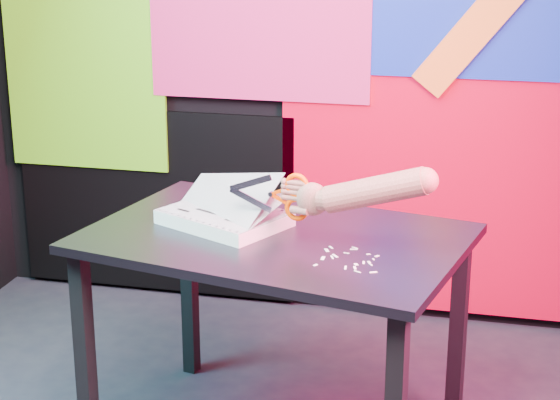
# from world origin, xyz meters

# --- Properties ---
(room) EXTENTS (3.01, 3.01, 2.71)m
(room) POSITION_xyz_m (0.00, 0.00, 1.35)
(room) COLOR #1F1F2A
(room) RESTS_ON ground
(backdrop) EXTENTS (2.88, 0.05, 2.08)m
(backdrop) POSITION_xyz_m (0.06, 1.46, 0.96)
(backdrop) COLOR red
(backdrop) RESTS_ON ground
(work_table) EXTENTS (1.30, 1.00, 0.75)m
(work_table) POSITION_xyz_m (0.09, 0.34, 0.66)
(work_table) COLOR black
(work_table) RESTS_ON ground
(printout_stack) EXTENTS (0.46, 0.41, 0.20)m
(printout_stack) POSITION_xyz_m (-0.09, 0.40, 0.78)
(printout_stack) COLOR silver
(printout_stack) RESTS_ON work_table
(scissors) EXTENTS (0.26, 0.06, 0.15)m
(scissors) POSITION_xyz_m (0.15, 0.28, 0.90)
(scissors) COLOR #A2A6C0
(scissors) RESTS_ON printout_stack
(hand_forearm) EXTENTS (0.47, 0.14, 0.19)m
(hand_forearm) POSITION_xyz_m (0.38, 0.24, 0.94)
(hand_forearm) COLOR #B8685B
(hand_forearm) RESTS_ON work_table
(paper_clippings) EXTENTS (0.19, 0.20, 0.00)m
(paper_clippings) POSITION_xyz_m (0.35, 0.18, 0.75)
(paper_clippings) COLOR white
(paper_clippings) RESTS_ON work_table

